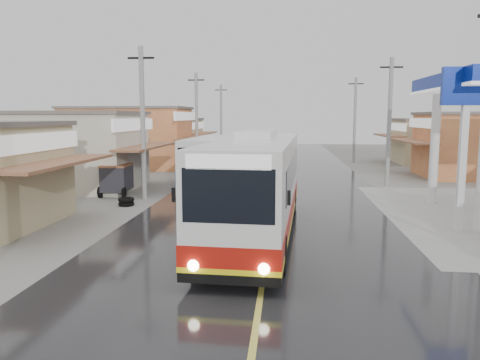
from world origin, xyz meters
The scene contains 11 objects.
ground centered at (0.00, 0.00, 0.00)m, with size 120.00×120.00×0.00m, color slate.
road centered at (0.00, 15.00, 0.01)m, with size 12.00×90.00×0.02m, color black.
centre_line centered at (0.00, 15.00, 0.02)m, with size 0.15×90.00×0.01m, color #D8CC4C.
shopfronts_left centered at (-13.00, 18.00, 0.00)m, with size 11.00×44.00×5.20m, color tan, non-canonical shape.
utility_poles_left centered at (-7.00, 16.00, 0.00)m, with size 1.60×50.00×8.00m, color gray, non-canonical shape.
utility_poles_right centered at (7.00, 15.00, 0.00)m, with size 1.60×36.00×8.00m, color gray, non-canonical shape.
coach_bus centered at (-0.46, 1.71, 1.87)m, with size 3.37×12.52×3.87m.
second_bus centered at (-4.18, 14.40, 1.63)m, with size 2.69×9.17×3.02m.
cyclist centered at (-4.17, 6.34, 0.70)m, with size 0.93×2.06×2.15m.
tricycle_near centered at (-8.79, 9.65, 1.00)m, with size 1.67×2.30×1.75m.
tyre_stack centered at (-7.26, 6.78, 0.20)m, with size 0.79×0.79×0.41m.
Camera 1 is at (0.58, -15.29, 4.40)m, focal length 35.00 mm.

